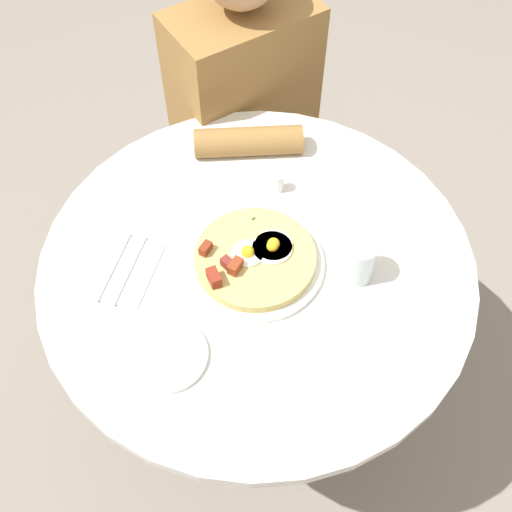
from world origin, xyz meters
name	(u,v)px	position (x,y,z in m)	size (l,w,h in m)	color
ground_plane	(257,393)	(0.00, 0.00, 0.00)	(6.00, 6.00, 0.00)	gray
dining_table	(257,301)	(0.00, 0.00, 0.56)	(0.93, 0.93, 0.73)	silver
person_seated	(244,139)	(-0.29, -0.53, 0.51)	(0.46, 0.48, 1.14)	#2D2D33
pizza_plate	(255,262)	(0.01, 0.01, 0.74)	(0.29, 0.29, 0.01)	white
breakfast_pizza	(255,257)	(0.01, 0.01, 0.76)	(0.26, 0.26, 0.05)	tan
bread_plate	(167,355)	(0.27, 0.10, 0.74)	(0.16, 0.16, 0.01)	silver
napkin	(121,269)	(0.26, -0.13, 0.73)	(0.17, 0.14, 0.00)	white
fork	(113,266)	(0.27, -0.14, 0.74)	(0.18, 0.01, 0.01)	silver
knife	(128,269)	(0.25, -0.12, 0.74)	(0.18, 0.01, 0.01)	silver
water_glass	(359,261)	(-0.15, 0.14, 0.78)	(0.07, 0.07, 0.10)	silver
salt_shaker	(278,182)	(-0.15, -0.14, 0.76)	(0.03, 0.03, 0.05)	white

